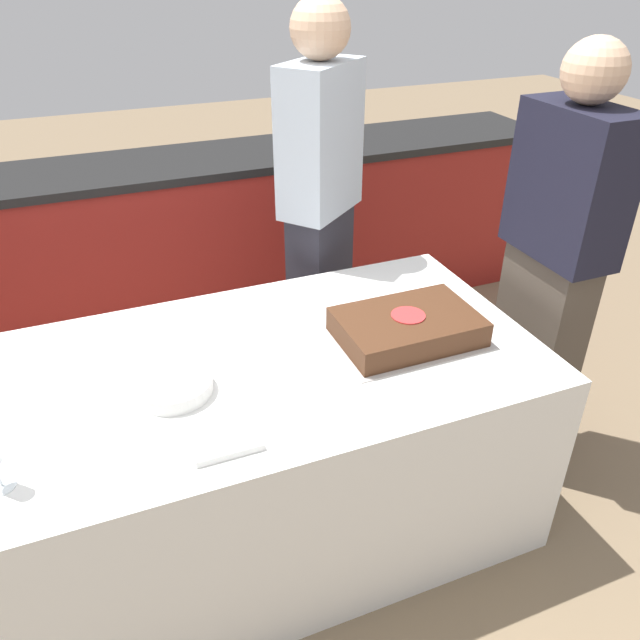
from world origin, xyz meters
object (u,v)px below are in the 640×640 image
at_px(plate_stack, 173,386).
at_px(person_seated_right, 552,271).
at_px(person_cutting_cake, 320,212).
at_px(cake, 407,327).

distance_m(plate_stack, person_seated_right, 1.39).
height_order(person_cutting_cake, person_seated_right, person_cutting_cake).
bearing_deg(cake, person_cutting_cake, 90.00).
relative_size(cake, plate_stack, 2.16).
xyz_separation_m(cake, plate_stack, (-0.76, -0.00, -0.02)).
height_order(cake, plate_stack, cake).
height_order(cake, person_seated_right, person_seated_right).
bearing_deg(person_cutting_cake, person_seated_right, 92.65).
xyz_separation_m(cake, person_seated_right, (0.62, 0.06, 0.06)).
distance_m(plate_stack, person_cutting_cake, 1.09).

